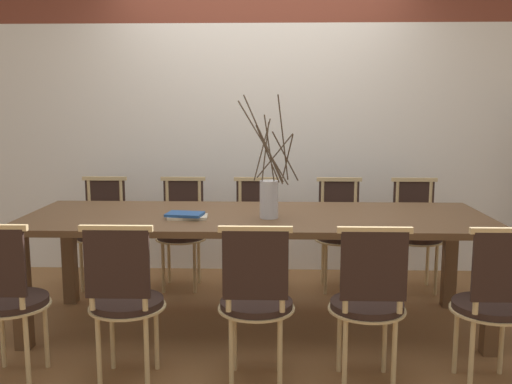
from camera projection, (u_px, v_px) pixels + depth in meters
ground_plane at (256, 325)px, 3.81m from camera, size 16.00×16.00×0.00m
wall_rear at (261, 88)px, 4.89m from camera, size 12.00×0.06×3.20m
dining_table at (256, 227)px, 3.70m from camera, size 2.98×1.02×0.75m
chair_near_leftend at (7, 295)px, 2.96m from camera, size 0.40×0.40×0.88m
chair_near_left at (125, 296)px, 2.94m from camera, size 0.40×0.40×0.88m
chair_near_center at (256, 298)px, 2.92m from camera, size 0.40×0.40×0.88m
chair_near_right at (369, 299)px, 2.90m from camera, size 0.40×0.40×0.88m
chair_near_rightend at (494, 300)px, 2.89m from camera, size 0.40×0.40×0.88m
chair_far_leftend at (102, 228)px, 4.58m from camera, size 0.40×0.40×0.88m
chair_far_left at (182, 228)px, 4.56m from camera, size 0.40×0.40×0.88m
chair_far_center at (256, 229)px, 4.54m from camera, size 0.40×0.40×0.88m
chair_far_right at (340, 229)px, 4.52m from camera, size 0.40×0.40×0.88m
chair_far_rightend at (416, 230)px, 4.51m from camera, size 0.40×0.40×0.88m
vase_centerpiece at (269, 195)px, 3.57m from camera, size 0.37×0.34×0.77m
book_stack at (186, 216)px, 3.58m from camera, size 0.27×0.19×0.03m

